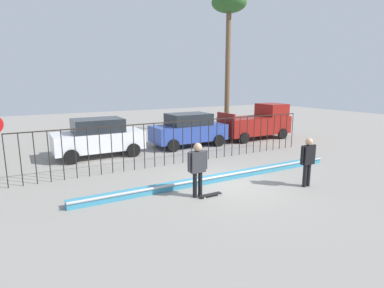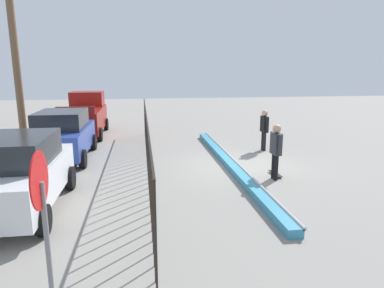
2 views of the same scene
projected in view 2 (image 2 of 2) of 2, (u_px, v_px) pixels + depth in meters
ground_plane at (242, 166)px, 12.55m from camera, size 60.00×60.00×0.00m
bowl_coping_ledge at (230, 164)px, 12.46m from camera, size 11.00×0.41×0.27m
perimeter_fence at (147, 137)px, 11.80m from camera, size 14.04×0.04×1.96m
skateboarder at (276, 147)px, 10.86m from camera, size 0.73×0.27×1.80m
skateboard at (275, 174)px, 11.48m from camera, size 0.80×0.20×0.07m
camera_operator at (264, 126)px, 14.79m from camera, size 0.72×0.27×1.77m
parked_car_white at (16, 173)px, 8.45m from camera, size 4.30×2.12×1.90m
parked_car_blue at (63, 135)px, 13.41m from camera, size 4.30×2.12×1.90m
pickup_truck at (85, 116)px, 18.34m from camera, size 4.70×2.12×2.24m
stop_sign at (44, 218)px, 4.42m from camera, size 0.76×0.07×2.50m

